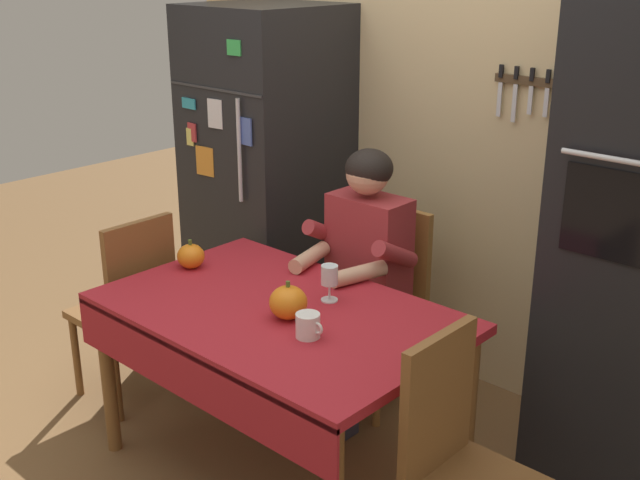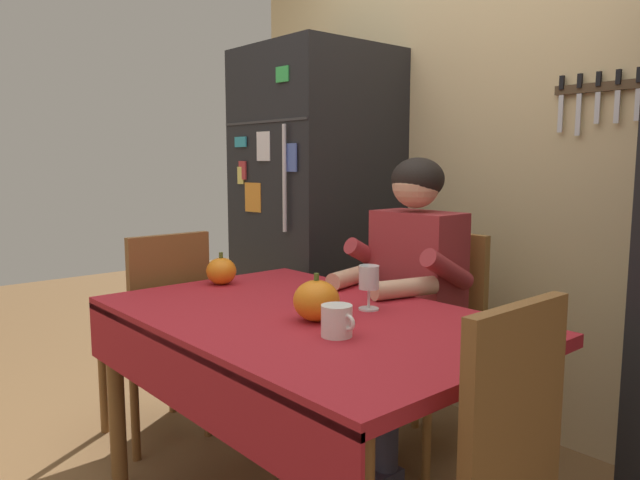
% 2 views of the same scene
% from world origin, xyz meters
% --- Properties ---
extents(back_wall_assembly, '(3.70, 0.13, 2.60)m').
position_xyz_m(back_wall_assembly, '(0.05, 1.35, 1.30)').
color(back_wall_assembly, '#D1B784').
rests_on(back_wall_assembly, ground).
extents(refrigerator, '(0.68, 0.71, 1.80)m').
position_xyz_m(refrigerator, '(-0.95, 0.96, 0.90)').
color(refrigerator, black).
rests_on(refrigerator, ground).
extents(dining_table, '(1.40, 0.90, 0.74)m').
position_xyz_m(dining_table, '(0.00, 0.08, 0.66)').
color(dining_table, brown).
rests_on(dining_table, ground).
extents(chair_behind_person, '(0.40, 0.40, 0.93)m').
position_xyz_m(chair_behind_person, '(-0.08, 0.87, 0.51)').
color(chair_behind_person, '#9E6B33').
rests_on(chair_behind_person, ground).
extents(seated_person, '(0.47, 0.55, 1.25)m').
position_xyz_m(seated_person, '(-0.08, 0.68, 0.74)').
color(seated_person, '#38384C').
rests_on(seated_person, ground).
extents(chair_left_side, '(0.40, 0.40, 0.93)m').
position_xyz_m(chair_left_side, '(-0.90, 0.02, 0.51)').
color(chair_left_side, brown).
rests_on(chair_left_side, ground).
extents(coffee_mug, '(0.12, 0.09, 0.09)m').
position_xyz_m(coffee_mug, '(0.25, -0.00, 0.79)').
color(coffee_mug, white).
rests_on(coffee_mug, dining_table).
extents(wine_glass, '(0.07, 0.07, 0.15)m').
position_xyz_m(wine_glass, '(0.10, 0.29, 0.84)').
color(wine_glass, white).
rests_on(wine_glass, dining_table).
extents(pumpkin_large, '(0.12, 0.12, 0.13)m').
position_xyz_m(pumpkin_large, '(-0.58, 0.14, 0.79)').
color(pumpkin_large, orange).
rests_on(pumpkin_large, dining_table).
extents(pumpkin_medium, '(0.14, 0.14, 0.15)m').
position_xyz_m(pumpkin_medium, '(0.09, 0.06, 0.80)').
color(pumpkin_medium, orange).
rests_on(pumpkin_medium, dining_table).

